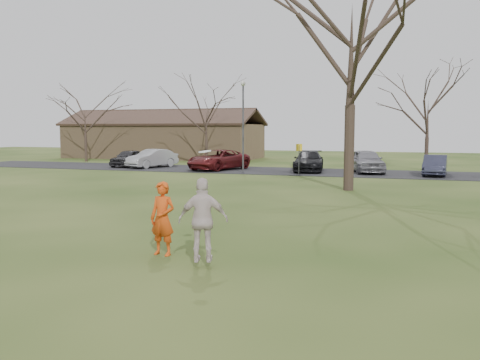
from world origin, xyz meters
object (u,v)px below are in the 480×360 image
(player_defender, at_px, (163,219))
(catching_play, at_px, (203,220))
(lamp_post, at_px, (243,115))
(car_2, at_px, (218,160))
(building, at_px, (163,139))
(car_4, at_px, (366,161))
(car_3, at_px, (309,161))
(car_1, at_px, (152,158))
(car_5, at_px, (435,165))
(big_tree, at_px, (351,47))
(car_0, at_px, (129,158))

(player_defender, distance_m, catching_play, 1.59)
(lamp_post, bearing_deg, car_2, 141.60)
(building, bearing_deg, catching_play, -61.76)
(car_4, bearing_deg, car_3, 166.13)
(player_defender, height_order, car_1, player_defender)
(player_defender, height_order, car_4, player_defender)
(player_defender, height_order, building, building)
(car_5, bearing_deg, big_tree, -110.17)
(lamp_post, distance_m, big_tree, 11.38)
(car_2, distance_m, building, 17.66)
(car_4, bearing_deg, car_5, -28.17)
(car_5, relative_size, big_tree, 0.29)
(car_0, height_order, car_2, car_2)
(car_0, xyz_separation_m, big_tree, (18.64, -10.30, 6.28))
(car_1, bearing_deg, car_5, 18.47)
(car_2, bearing_deg, car_3, 24.26)
(car_1, xyz_separation_m, car_2, (5.70, -0.35, 0.03))
(car_2, height_order, car_5, car_2)
(car_5, bearing_deg, car_0, -177.19)
(player_defender, height_order, lamp_post, lamp_post)
(car_3, relative_size, building, 0.24)
(catching_play, height_order, lamp_post, lamp_post)
(player_defender, height_order, catching_play, catching_play)
(building, bearing_deg, car_2, -49.70)
(catching_play, relative_size, building, 0.12)
(car_5, distance_m, catching_play, 25.72)
(car_1, relative_size, catching_play, 1.76)
(car_5, height_order, catching_play, catching_play)
(building, bearing_deg, car_5, -26.89)
(car_3, xyz_separation_m, lamp_post, (-4.01, -2.81, 3.21))
(lamp_post, bearing_deg, big_tree, -43.15)
(building, xyz_separation_m, lamp_post, (14.00, -15.50, 2.04))
(player_defender, distance_m, building, 42.34)
(car_3, bearing_deg, building, 136.75)
(player_defender, xyz_separation_m, catching_play, (1.38, -0.77, 0.18))
(car_1, height_order, car_4, car_4)
(car_4, relative_size, building, 0.23)
(player_defender, relative_size, car_4, 0.38)
(player_defender, distance_m, car_2, 25.50)
(big_tree, bearing_deg, car_0, 151.08)
(car_5, bearing_deg, car_1, -176.33)
(player_defender, bearing_deg, car_0, 128.55)
(car_2, height_order, big_tree, big_tree)
(car_3, relative_size, car_5, 1.24)
(car_1, distance_m, lamp_post, 9.22)
(catching_play, distance_m, building, 43.66)
(car_0, bearing_deg, car_3, -2.07)
(player_defender, bearing_deg, car_4, 89.85)
(lamp_post, bearing_deg, car_4, 20.55)
(car_5, bearing_deg, car_2, -175.31)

